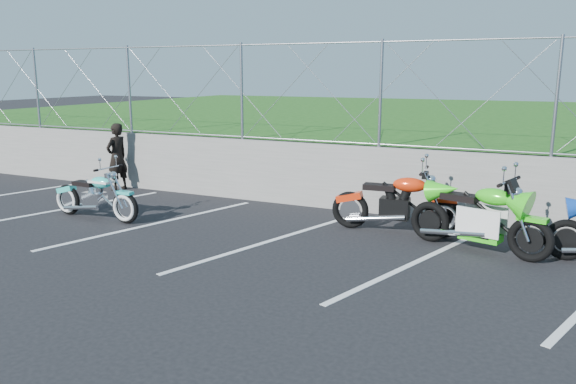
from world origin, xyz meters
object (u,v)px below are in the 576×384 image
at_px(cruiser_turquoise, 96,198).
at_px(naked_orange, 398,205).
at_px(sportbike_green, 480,220).
at_px(person_standing, 117,157).

relative_size(cruiser_turquoise, naked_orange, 0.90).
height_order(cruiser_turquoise, sportbike_green, sportbike_green).
distance_m(naked_orange, person_standing, 6.85).
bearing_deg(person_standing, cruiser_turquoise, 38.96).
bearing_deg(person_standing, naked_orange, 89.11).
xyz_separation_m(sportbike_green, person_standing, (-8.20, 1.25, 0.28)).
distance_m(cruiser_turquoise, naked_orange, 5.52).
height_order(sportbike_green, person_standing, person_standing).
relative_size(cruiser_turquoise, person_standing, 1.31).
relative_size(naked_orange, person_standing, 1.45).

